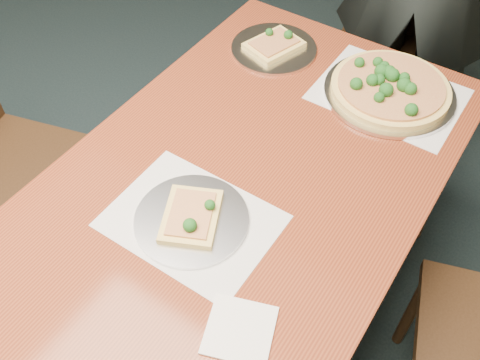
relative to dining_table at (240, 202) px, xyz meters
The scene contains 8 objects.
dining_table is the anchor object (origin of this frame).
chair_far 1.18m from the dining_table, 91.39° to the left, with size 0.50×0.50×0.91m.
placemat_main 0.57m from the dining_table, 70.76° to the left, with size 0.42×0.32×0.00m, color white.
placemat_near 0.20m from the dining_table, 98.16° to the right, with size 0.40×0.30×0.00m, color white.
pizza_pan 0.57m from the dining_table, 70.88° to the left, with size 0.39×0.39×0.07m.
slice_plate_near 0.21m from the dining_table, 97.76° to the right, with size 0.28×0.28×0.06m.
slice_plate_far 0.58m from the dining_table, 112.47° to the left, with size 0.28×0.28×0.06m.
napkin 0.43m from the dining_table, 56.37° to the right, with size 0.14×0.14×0.01m, color white.
Camera 1 is at (0.81, -0.00, 1.81)m, focal length 40.00 mm.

